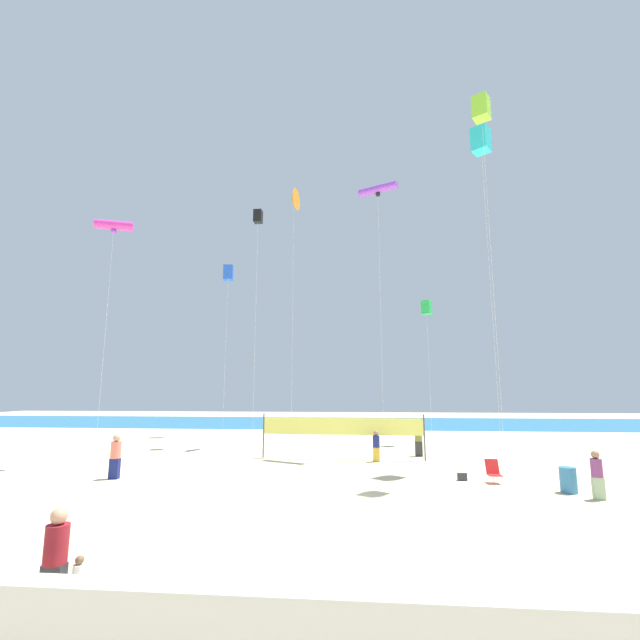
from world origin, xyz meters
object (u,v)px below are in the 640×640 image
(beachgoer_plum_shirt, at_px, (597,473))
(beachgoer_olive_shirt, at_px, (418,439))
(toddler_figure, at_px, (78,581))
(kite_green_box, at_px, (427,308))
(beachgoer_coral_shirt, at_px, (116,455))
(beachgoer_navy_shirt, at_px, (376,445))
(mother_figure, at_px, (55,556))
(beach_handbag, at_px, (462,477))
(kite_cyan_box, at_px, (481,141))
(trash_barrel, at_px, (568,480))
(kite_magenta_tube, at_px, (114,226))
(kite_violet_tube, at_px, (378,190))
(folding_beach_chair, at_px, (493,471))
(kite_blue_box, at_px, (228,273))
(kite_orange_delta, at_px, (294,200))
(kite_black_box, at_px, (258,217))
(volleyball_net, at_px, (342,428))
(kite_lime_box, at_px, (481,109))

(beachgoer_plum_shirt, distance_m, beachgoer_olive_shirt, 10.48)
(toddler_figure, height_order, kite_green_box, kite_green_box)
(kite_green_box, bearing_deg, beachgoer_coral_shirt, -138.57)
(beachgoer_navy_shirt, bearing_deg, mother_figure, -171.99)
(beachgoer_olive_shirt, relative_size, beach_handbag, 4.87)
(beach_handbag, bearing_deg, kite_cyan_box, 51.15)
(trash_barrel, relative_size, beach_handbag, 2.40)
(beach_handbag, height_order, kite_magenta_tube, kite_magenta_tube)
(trash_barrel, relative_size, kite_cyan_box, 0.05)
(mother_figure, xyz_separation_m, kite_violet_tube, (6.50, 18.25, 15.31))
(toddler_figure, relative_size, beachgoer_olive_shirt, 0.47)
(folding_beach_chair, bearing_deg, kite_blue_box, 103.74)
(beachgoer_coral_shirt, relative_size, kite_blue_box, 0.12)
(kite_violet_tube, distance_m, kite_orange_delta, 7.54)
(kite_violet_tube, relative_size, kite_cyan_box, 0.93)
(kite_green_box, height_order, kite_magenta_tube, kite_magenta_tube)
(kite_magenta_tube, distance_m, kite_black_box, 11.04)
(volleyball_net, bearing_deg, kite_black_box, 138.21)
(kite_cyan_box, bearing_deg, kite_green_box, 101.15)
(beach_handbag, bearing_deg, kite_green_box, 86.21)
(mother_figure, height_order, kite_magenta_tube, kite_magenta_tube)
(mother_figure, xyz_separation_m, beach_handbag, (9.31, 11.52, -0.73))
(beachgoer_navy_shirt, xyz_separation_m, kite_blue_box, (-12.24, 12.54, 13.09))
(beachgoer_coral_shirt, height_order, kite_violet_tube, kite_violet_tube)
(beachgoer_olive_shirt, xyz_separation_m, kite_lime_box, (2.72, -6.21, 15.98))
(mother_figure, xyz_separation_m, kite_magenta_tube, (-8.08, 13.81, 11.66))
(mother_figure, distance_m, beachgoer_navy_shirt, 17.05)
(kite_lime_box, bearing_deg, kite_blue_box, 136.28)
(beachgoer_coral_shirt, height_order, beachgoer_olive_shirt, beachgoer_coral_shirt)
(mother_figure, height_order, kite_lime_box, kite_lime_box)
(beachgoer_navy_shirt, xyz_separation_m, kite_green_box, (4.15, 8.05, 8.79))
(beachgoer_plum_shirt, height_order, kite_black_box, kite_black_box)
(mother_figure, relative_size, beachgoer_coral_shirt, 0.91)
(beach_handbag, xyz_separation_m, kite_cyan_box, (2.64, 3.28, 16.96))
(beach_handbag, height_order, kite_violet_tube, kite_violet_tube)
(folding_beach_chair, xyz_separation_m, volleyball_net, (-6.29, 5.42, 1.18))
(beachgoer_olive_shirt, distance_m, kite_green_box, 10.66)
(beachgoer_navy_shirt, bearing_deg, beach_handbag, -114.61)
(beachgoer_coral_shirt, xyz_separation_m, beach_handbag, (14.44, 0.98, -0.82))
(mother_figure, bearing_deg, kite_black_box, 104.35)
(beachgoer_olive_shirt, height_order, trash_barrel, beachgoer_olive_shirt)
(toddler_figure, relative_size, kite_orange_delta, 0.05)
(mother_figure, height_order, folding_beach_chair, mother_figure)
(toddler_figure, bearing_deg, kite_blue_box, 74.73)
(folding_beach_chair, bearing_deg, beachgoer_coral_shirt, 152.12)
(folding_beach_chair, relative_size, trash_barrel, 0.99)
(kite_green_box, distance_m, kite_blue_box, 17.53)
(beachgoer_navy_shirt, relative_size, kite_cyan_box, 0.09)
(kite_lime_box, relative_size, kite_orange_delta, 0.94)
(toddler_figure, xyz_separation_m, kite_black_box, (-2.53, 22.17, 15.93))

